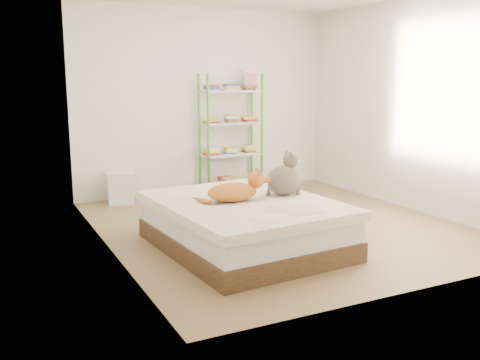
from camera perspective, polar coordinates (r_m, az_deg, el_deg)
room at (r=5.86m, az=4.29°, el=7.49°), size 3.81×4.21×2.61m
bed at (r=5.21m, az=0.48°, el=-4.76°), size 1.64×1.99×0.48m
orange_cat at (r=5.08m, az=-0.84°, el=-1.03°), size 0.61×0.38×0.23m
grey_cat at (r=5.35m, az=4.71°, el=0.66°), size 0.40×0.34×0.44m
shelf_unit at (r=7.69m, az=-0.94°, el=5.24°), size 0.91×0.36×1.74m
cardboard_box at (r=7.21m, az=0.09°, el=-0.99°), size 0.45×0.43×0.36m
white_bin at (r=7.23m, az=-12.53°, el=-0.79°), size 0.43×0.40×0.42m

